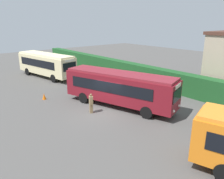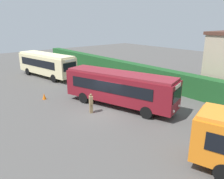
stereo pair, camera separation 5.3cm
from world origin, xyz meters
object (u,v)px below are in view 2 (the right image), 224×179
at_px(bus_cream, 46,64).
at_px(person_center, 91,103).
at_px(bus_maroon, 119,87).
at_px(traffic_cone, 44,96).
at_px(person_left, 61,66).

xyz_separation_m(bus_cream, person_center, (13.86, -2.43, -0.94)).
height_order(bus_maroon, traffic_cone, bus_maroon).
bearing_deg(person_center, bus_cream, -78.32).
distance_m(bus_maroon, person_center, 2.93).
bearing_deg(person_left, traffic_cone, 22.19).
bearing_deg(bus_cream, person_center, -20.30).
distance_m(bus_maroon, traffic_cone, 7.54).
relative_size(person_center, traffic_cone, 2.77).
relative_size(bus_cream, person_left, 5.15).
height_order(bus_cream, person_center, bus_cream).
relative_size(person_left, traffic_cone, 3.22).
relative_size(person_left, person_center, 1.16).
height_order(person_left, traffic_cone, person_left).
bearing_deg(person_left, bus_cream, -10.42).
height_order(bus_maroon, person_center, bus_maroon).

